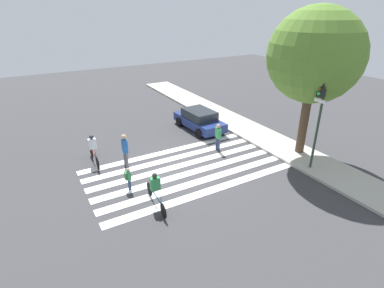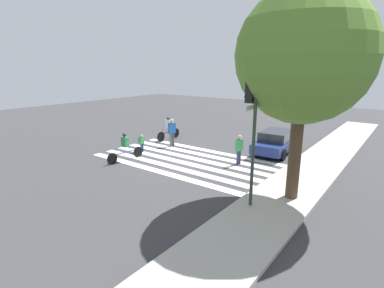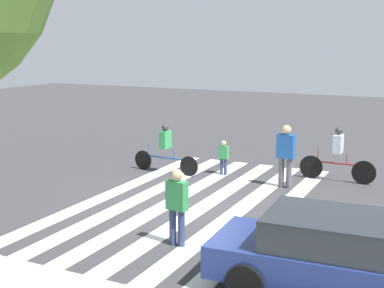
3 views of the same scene
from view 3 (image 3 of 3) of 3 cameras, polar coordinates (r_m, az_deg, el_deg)
ground_plane at (r=14.05m, az=-0.30°, el=-6.29°), size 60.00×60.00×0.00m
crosswalk_stripes at (r=14.05m, az=-0.30°, el=-6.28°), size 5.12×10.00×0.01m
pedestrian_adult_blue_shirt at (r=15.48m, az=9.97°, el=-0.90°), size 0.53×0.28×1.83m
pedestrian_adult_tall_backpack at (r=16.81m, az=3.41°, el=-1.15°), size 0.31×0.26×1.10m
pedestrian_child_with_backpack at (r=10.96m, az=-1.62°, el=-6.30°), size 0.48×0.27×1.62m
cyclist_mid_street at (r=16.54m, az=15.28°, el=-0.93°), size 2.28×0.40×1.65m
cyclist_near_curb at (r=17.02m, az=-2.87°, el=-0.26°), size 2.38×0.42×1.59m
car_parked_far_curb at (r=9.32m, az=14.97°, el=-11.26°), size 4.17×2.04×1.37m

